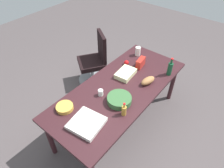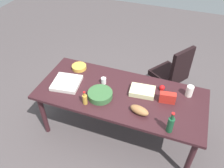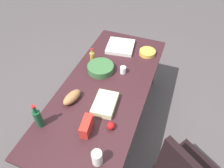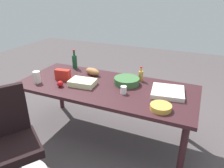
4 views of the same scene
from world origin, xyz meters
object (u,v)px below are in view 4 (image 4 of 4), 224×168
(pizza_box, at_px, (168,92))
(dressing_bottle, at_px, (141,75))
(conference_table, at_px, (106,91))
(sheet_cake, at_px, (83,83))
(office_chair, at_px, (14,149))
(chip_bowl, at_px, (161,107))
(chip_bag_red, at_px, (63,75))
(bread_loaf, at_px, (93,72))
(paper_cup, at_px, (124,90))
(apple_red, at_px, (60,84))
(wine_bottle, at_px, (75,61))
(mayo_jar, at_px, (37,77))
(salad_bowl, at_px, (127,81))

(pizza_box, distance_m, dressing_bottle, 0.47)
(conference_table, bearing_deg, sheet_cake, -159.55)
(office_chair, height_order, chip_bowl, office_chair)
(conference_table, xyz_separation_m, chip_bag_red, (-0.60, -0.05, 0.15))
(bread_loaf, relative_size, paper_cup, 2.67)
(sheet_cake, bearing_deg, apple_red, -146.44)
(wine_bottle, bearing_deg, paper_cup, -27.19)
(dressing_bottle, height_order, mayo_jar, dressing_bottle)
(wine_bottle, height_order, apple_red, wine_bottle)
(conference_table, xyz_separation_m, wine_bottle, (-0.70, 0.40, 0.19))
(conference_table, relative_size, chip_bowl, 10.36)
(chip_bowl, height_order, dressing_bottle, dressing_bottle)
(chip_bowl, relative_size, chip_bag_red, 1.07)
(wine_bottle, distance_m, sheet_cake, 0.66)
(apple_red, bearing_deg, chip_bag_red, 116.83)
(conference_table, height_order, office_chair, office_chair)
(bread_loaf, bearing_deg, paper_cup, -31.21)
(bread_loaf, distance_m, mayo_jar, 0.74)
(apple_red, xyz_separation_m, mayo_jar, (-0.35, -0.01, 0.04))
(wine_bottle, height_order, paper_cup, wine_bottle)
(conference_table, bearing_deg, salad_bowl, 35.15)
(pizza_box, bearing_deg, mayo_jar, -175.86)
(wine_bottle, xyz_separation_m, dressing_bottle, (1.06, -0.07, -0.04))
(chip_bowl, bearing_deg, dressing_bottle, 122.25)
(chip_bowl, distance_m, wine_bottle, 1.61)
(chip_bag_red, bearing_deg, sheet_cake, -8.30)
(apple_red, distance_m, salad_bowl, 0.83)
(chip_bowl, bearing_deg, bread_loaf, 152.71)
(chip_bowl, height_order, salad_bowl, salad_bowl)
(sheet_cake, bearing_deg, conference_table, 20.45)
(bread_loaf, height_order, mayo_jar, mayo_jar)
(chip_bowl, xyz_separation_m, chip_bag_red, (-1.35, 0.25, 0.04))
(paper_cup, distance_m, salad_bowl, 0.28)
(chip_bowl, height_order, bread_loaf, bread_loaf)
(conference_table, relative_size, pizza_box, 6.18)
(chip_bowl, bearing_deg, office_chair, -150.78)
(salad_bowl, relative_size, sheet_cake, 1.00)
(chip_bowl, xyz_separation_m, wine_bottle, (-1.46, 0.69, 0.08))
(office_chair, relative_size, wine_bottle, 3.52)
(wine_bottle, relative_size, pizza_box, 0.80)
(chip_bowl, bearing_deg, paper_cup, 158.20)
(office_chair, xyz_separation_m, bread_loaf, (0.23, 1.28, 0.43))
(apple_red, xyz_separation_m, sheet_cake, (0.23, 0.15, -0.00))
(bread_loaf, height_order, salad_bowl, bread_loaf)
(wine_bottle, bearing_deg, chip_bag_red, -77.09)
(chip_bag_red, relative_size, sheet_cake, 0.62)
(office_chair, relative_size, chip_bag_red, 5.10)
(bread_loaf, xyz_separation_m, apple_red, (-0.18, -0.51, -0.01))
(chip_bag_red, bearing_deg, chip_bowl, -10.36)
(chip_bag_red, xyz_separation_m, salad_bowl, (0.82, 0.21, -0.03))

